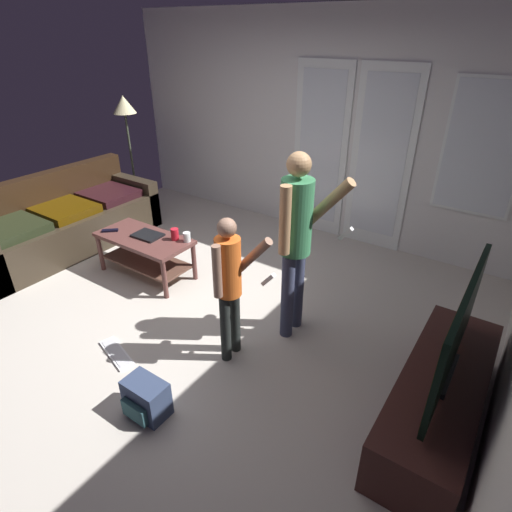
% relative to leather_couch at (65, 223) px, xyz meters
% --- Properties ---
extents(ground_plane, '(5.41, 4.99, 0.02)m').
position_rel_leather_couch_xyz_m(ground_plane, '(2.08, -0.24, -0.32)').
color(ground_plane, beige).
extents(wall_back_with_doors, '(5.41, 0.09, 2.67)m').
position_rel_leather_couch_xyz_m(wall_back_with_doors, '(2.20, 2.22, 0.99)').
color(wall_back_with_doors, silver).
rests_on(wall_back_with_doors, ground_plane).
extents(leather_couch, '(0.88, 2.23, 0.86)m').
position_rel_leather_couch_xyz_m(leather_couch, '(0.00, 0.00, 0.00)').
color(leather_couch, '#30281D').
rests_on(leather_couch, ground_plane).
extents(coffee_table, '(1.06, 0.50, 0.46)m').
position_rel_leather_couch_xyz_m(coffee_table, '(1.33, 0.08, 0.03)').
color(coffee_table, brown).
rests_on(coffee_table, ground_plane).
extents(tv_stand, '(0.50, 1.59, 0.40)m').
position_rel_leather_couch_xyz_m(tv_stand, '(4.42, -0.16, -0.11)').
color(tv_stand, '#361A16').
rests_on(tv_stand, ground_plane).
extents(flat_screen_tv, '(0.08, 1.24, 0.71)m').
position_rel_leather_couch_xyz_m(flat_screen_tv, '(4.42, -0.15, 0.45)').
color(flat_screen_tv, black).
rests_on(flat_screen_tv, tv_stand).
extents(person_adult, '(0.54, 0.43, 1.61)m').
position_rel_leather_couch_xyz_m(person_adult, '(3.12, 0.14, 0.66)').
color(person_adult, '#393F5A').
rests_on(person_adult, ground_plane).
extents(person_child, '(0.42, 0.34, 1.23)m').
position_rel_leather_couch_xyz_m(person_child, '(2.87, -0.42, 0.43)').
color(person_child, black).
rests_on(person_child, ground_plane).
extents(floor_lamp, '(0.32, 0.32, 1.59)m').
position_rel_leather_couch_xyz_m(floor_lamp, '(-0.30, 1.38, 1.06)').
color(floor_lamp, '#2C3527').
rests_on(floor_lamp, ground_plane).
extents(backpack, '(0.31, 0.23, 0.28)m').
position_rel_leather_couch_xyz_m(backpack, '(2.74, -1.24, -0.17)').
color(backpack, '#323F5E').
rests_on(backpack, ground_plane).
extents(loose_keyboard, '(0.46, 0.25, 0.02)m').
position_rel_leather_couch_xyz_m(loose_keyboard, '(2.07, -0.97, -0.30)').
color(loose_keyboard, white).
rests_on(loose_keyboard, ground_plane).
extents(laptop_closed, '(0.31, 0.24, 0.02)m').
position_rel_leather_couch_xyz_m(laptop_closed, '(1.35, 0.11, 0.16)').
color(laptop_closed, black).
rests_on(laptop_closed, coffee_table).
extents(cup_near_edge, '(0.08, 0.08, 0.10)m').
position_rel_leather_couch_xyz_m(cup_near_edge, '(1.78, 0.26, 0.20)').
color(cup_near_edge, white).
rests_on(cup_near_edge, coffee_table).
extents(cup_by_laptop, '(0.08, 0.08, 0.12)m').
position_rel_leather_couch_xyz_m(cup_by_laptop, '(1.65, 0.22, 0.21)').
color(cup_by_laptop, red).
rests_on(cup_by_laptop, coffee_table).
extents(tv_remote_black, '(0.16, 0.15, 0.02)m').
position_rel_leather_couch_xyz_m(tv_remote_black, '(0.93, -0.03, 0.16)').
color(tv_remote_black, black).
rests_on(tv_remote_black, coffee_table).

